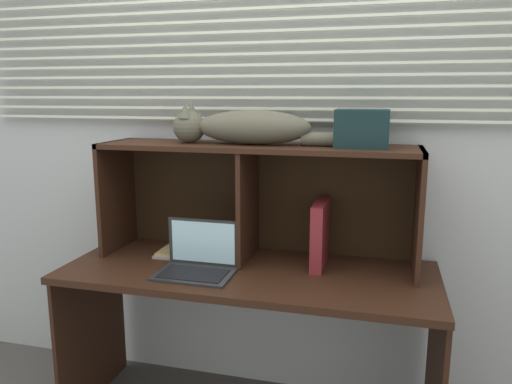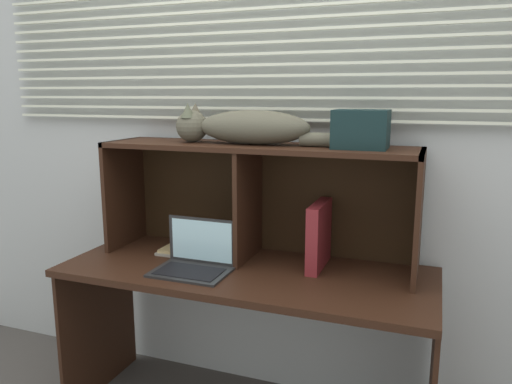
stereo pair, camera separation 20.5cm
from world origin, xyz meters
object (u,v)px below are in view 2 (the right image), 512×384
object	(u,v)px
book_stack	(183,248)
laptop	(195,260)
cat	(244,127)
storage_box	(361,129)
binder_upright	(319,235)

from	to	relation	value
book_stack	laptop	bearing A→B (deg)	-50.85
cat	laptop	size ratio (longest dim) A/B	2.70
storage_box	cat	bearing A→B (deg)	180.00
cat	book_stack	bearing A→B (deg)	179.81
cat	storage_box	world-z (taller)	cat
book_stack	storage_box	world-z (taller)	storage_box
laptop	binder_upright	size ratio (longest dim) A/B	1.11
binder_upright	storage_box	distance (m)	0.48
cat	binder_upright	distance (m)	0.56
laptop	storage_box	bearing A→B (deg)	19.14
cat	binder_upright	world-z (taller)	cat
cat	laptop	xyz separation A→B (m)	(-0.14, -0.22, -0.54)
cat	storage_box	xyz separation A→B (m)	(0.49, 0.00, 0.00)
cat	book_stack	size ratio (longest dim) A/B	3.57
cat	book_stack	world-z (taller)	cat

